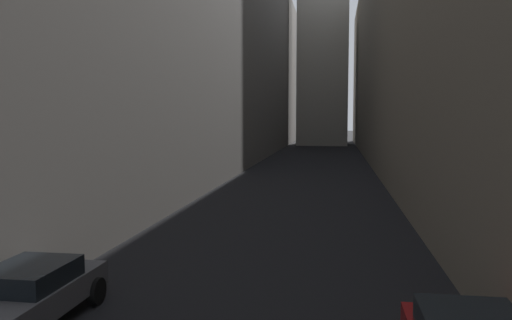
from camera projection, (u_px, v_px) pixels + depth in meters
name	position (u px, v px, depth m)	size (l,w,h in m)	color
ground_plane	(310.00, 170.00, 45.36)	(264.00, 264.00, 0.00)	black
building_block_left	(187.00, 34.00, 48.06)	(12.14, 108.00, 24.71)	slate
building_block_right	(447.00, 37.00, 44.60)	(12.25, 108.00, 22.99)	#756B5B
parked_car_left_second	(31.00, 293.00, 11.43)	(1.90, 4.09, 1.38)	#4C4C51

